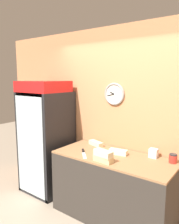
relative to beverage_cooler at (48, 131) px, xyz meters
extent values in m
cube|color=tan|center=(1.34, 0.36, 0.31)|extent=(5.20, 0.06, 2.70)
torus|color=gray|center=(1.12, 0.31, 0.67)|extent=(0.34, 0.04, 0.34)
cylinder|color=silver|center=(1.12, 0.31, 0.67)|extent=(0.28, 0.01, 0.28)
cube|color=black|center=(1.08, 0.30, 0.68)|extent=(0.07, 0.01, 0.04)
cube|color=black|center=(1.06, 0.30, 0.66)|extent=(0.12, 0.01, 0.04)
cube|color=#332D28|center=(1.34, -0.05, -0.60)|extent=(1.65, 0.73, 0.87)
cube|color=#8E6642|center=(1.34, -0.05, -0.15)|extent=(1.65, 0.73, 0.02)
cube|color=black|center=(0.00, 0.29, -0.18)|extent=(0.73, 0.04, 1.72)
cube|color=black|center=(-0.34, -0.04, -0.18)|extent=(0.05, 0.70, 1.72)
cube|color=black|center=(0.34, -0.04, -0.18)|extent=(0.05, 0.70, 1.72)
cube|color=black|center=(0.00, -0.04, -1.01)|extent=(0.73, 0.70, 0.05)
cube|color=white|center=(0.00, 0.26, -0.18)|extent=(0.63, 0.02, 1.62)
cube|color=silver|center=(0.00, -0.40, -0.18)|extent=(0.63, 0.01, 1.62)
cube|color=red|center=(0.00, -0.08, 0.77)|extent=(0.73, 0.63, 0.18)
cube|color=silver|center=(0.00, -0.06, -0.63)|extent=(0.61, 0.58, 0.01)
cube|color=silver|center=(0.00, -0.06, -0.32)|extent=(0.61, 0.58, 0.01)
cube|color=silver|center=(0.00, -0.06, -0.02)|extent=(0.61, 0.58, 0.01)
cube|color=silver|center=(0.00, -0.06, 0.29)|extent=(0.61, 0.58, 0.01)
cylinder|color=gold|center=(-0.11, -0.31, 0.07)|extent=(0.07, 0.07, 0.15)
cylinder|color=gold|center=(-0.11, -0.31, 0.18)|extent=(0.03, 0.03, 0.07)
cylinder|color=#72337F|center=(0.07, -0.31, 0.06)|extent=(0.07, 0.07, 0.13)
cylinder|color=#72337F|center=(0.07, -0.31, 0.15)|extent=(0.03, 0.03, 0.06)
cylinder|color=#5B2D19|center=(-0.02, -0.31, -0.25)|extent=(0.06, 0.06, 0.14)
cylinder|color=#5B2D19|center=(-0.02, -0.31, -0.15)|extent=(0.03, 0.03, 0.06)
cylinder|color=gold|center=(-0.14, -0.31, -0.54)|extent=(0.07, 0.07, 0.17)
cylinder|color=gold|center=(-0.14, -0.31, -0.42)|extent=(0.03, 0.03, 0.07)
cylinder|color=#B2BCCC|center=(-0.14, -0.31, 0.37)|extent=(0.07, 0.07, 0.15)
cylinder|color=#B2BCCC|center=(-0.14, -0.31, 0.48)|extent=(0.03, 0.03, 0.06)
cylinder|color=#B2231E|center=(0.11, -0.31, 0.37)|extent=(0.06, 0.06, 0.15)
cylinder|color=#B2231E|center=(0.11, -0.31, 0.48)|extent=(0.03, 0.03, 0.07)
cube|color=tan|center=(1.33, -0.32, -0.10)|extent=(0.26, 0.12, 0.08)
cube|color=beige|center=(1.33, -0.32, -0.03)|extent=(0.27, 0.14, 0.08)
cube|color=beige|center=(1.35, 0.04, -0.10)|extent=(0.26, 0.13, 0.07)
cube|color=beige|center=(0.88, 0.18, -0.11)|extent=(0.28, 0.16, 0.07)
cube|color=silver|center=(1.01, -0.28, -0.14)|extent=(0.20, 0.21, 0.00)
cube|color=black|center=(0.88, -0.15, -0.13)|extent=(0.10, 0.10, 0.02)
cylinder|color=#B72D23|center=(2.05, 0.18, -0.09)|extent=(0.10, 0.10, 0.10)
cylinder|color=#262628|center=(2.05, 0.18, -0.03)|extent=(0.09, 0.09, 0.01)
cube|color=silver|center=(1.79, 0.21, -0.08)|extent=(0.11, 0.09, 0.12)
camera|label=1|loc=(2.76, -2.52, 0.91)|focal=35.00mm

